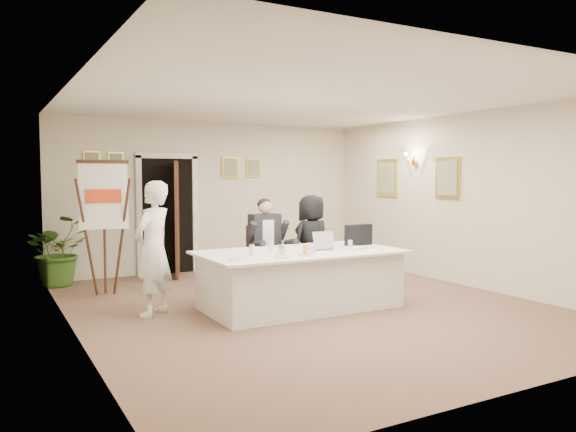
% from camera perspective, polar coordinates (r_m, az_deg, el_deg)
% --- Properties ---
extents(floor, '(7.00, 7.00, 0.00)m').
position_cam_1_polar(floor, '(7.81, 1.91, -9.08)').
color(floor, brown).
rests_on(floor, ground).
extents(ceiling, '(6.00, 7.00, 0.02)m').
position_cam_1_polar(ceiling, '(7.68, 1.96, 11.71)').
color(ceiling, white).
rests_on(ceiling, wall_back).
extents(wall_back, '(6.00, 0.10, 2.80)m').
position_cam_1_polar(wall_back, '(10.78, -7.64, 2.00)').
color(wall_back, beige).
rests_on(wall_back, floor).
extents(wall_front, '(6.00, 0.10, 2.80)m').
position_cam_1_polar(wall_front, '(4.95, 23.12, -0.59)').
color(wall_front, beige).
rests_on(wall_front, floor).
extents(wall_left, '(0.10, 7.00, 2.80)m').
position_cam_1_polar(wall_left, '(6.61, -21.02, 0.54)').
color(wall_left, beige).
rests_on(wall_left, floor).
extents(wall_right, '(0.10, 7.00, 2.80)m').
position_cam_1_polar(wall_right, '(9.51, 17.67, 1.59)').
color(wall_right, beige).
rests_on(wall_right, floor).
extents(doorway, '(1.14, 0.86, 2.20)m').
position_cam_1_polar(doorway, '(10.34, -11.82, -0.11)').
color(doorway, black).
rests_on(doorway, floor).
extents(pictures_back_wall, '(3.40, 0.06, 0.80)m').
position_cam_1_polar(pictures_back_wall, '(10.48, -11.69, 4.36)').
color(pictures_back_wall, gold).
rests_on(pictures_back_wall, wall_back).
extents(pictures_right_wall, '(0.06, 2.20, 0.80)m').
position_cam_1_polar(pictures_right_wall, '(10.35, 12.76, 3.80)').
color(pictures_right_wall, gold).
rests_on(pictures_right_wall, wall_right).
extents(wall_sconce, '(0.20, 0.30, 0.24)m').
position_cam_1_polar(wall_sconce, '(10.30, 12.50, 5.75)').
color(wall_sconce, '#BB713C').
rests_on(wall_sconce, wall_right).
extents(conference_table, '(2.70, 1.44, 0.78)m').
position_cam_1_polar(conference_table, '(7.61, 1.25, -6.41)').
color(conference_table, silver).
rests_on(conference_table, floor).
extents(seated_man, '(0.73, 0.76, 1.46)m').
position_cam_1_polar(seated_man, '(8.56, -2.23, -2.96)').
color(seated_man, black).
rests_on(seated_man, floor).
extents(flip_chart, '(0.71, 0.49, 1.97)m').
position_cam_1_polar(flip_chart, '(8.71, -18.15, -1.86)').
color(flip_chart, '#331C10').
rests_on(flip_chart, floor).
extents(standing_man, '(0.74, 0.72, 1.72)m').
position_cam_1_polar(standing_man, '(7.35, -13.53, -3.22)').
color(standing_man, white).
rests_on(standing_man, floor).
extents(standing_woman, '(0.81, 0.60, 1.49)m').
position_cam_1_polar(standing_woman, '(8.76, 2.41, -2.70)').
color(standing_woman, black).
rests_on(standing_woman, floor).
extents(potted_palm, '(1.21, 1.11, 1.16)m').
position_cam_1_polar(potted_palm, '(9.87, -22.29, -3.23)').
color(potted_palm, '#376421').
rests_on(potted_palm, floor).
extents(laptop, '(0.33, 0.35, 0.28)m').
position_cam_1_polar(laptop, '(7.71, 3.19, -2.38)').
color(laptop, '#B7BABC').
rests_on(laptop, conference_table).
extents(laptop_bag, '(0.44, 0.16, 0.30)m').
position_cam_1_polar(laptop_bag, '(8.23, 7.17, -1.90)').
color(laptop_bag, black).
rests_on(laptop_bag, conference_table).
extents(paper_stack, '(0.34, 0.28, 0.03)m').
position_cam_1_polar(paper_stack, '(7.76, 6.83, -3.27)').
color(paper_stack, white).
rests_on(paper_stack, conference_table).
extents(plate_left, '(0.26, 0.26, 0.01)m').
position_cam_1_polar(plate_left, '(6.81, -5.02, -4.34)').
color(plate_left, white).
rests_on(plate_left, conference_table).
extents(plate_mid, '(0.25, 0.25, 0.01)m').
position_cam_1_polar(plate_mid, '(6.94, -0.47, -4.17)').
color(plate_mid, white).
rests_on(plate_mid, conference_table).
extents(plate_near, '(0.23, 0.23, 0.01)m').
position_cam_1_polar(plate_near, '(7.08, 1.91, -4.01)').
color(plate_near, white).
rests_on(plate_near, conference_table).
extents(glass_a, '(0.08, 0.08, 0.14)m').
position_cam_1_polar(glass_a, '(7.10, -3.69, -3.48)').
color(glass_a, silver).
rests_on(glass_a, conference_table).
extents(glass_b, '(0.07, 0.07, 0.14)m').
position_cam_1_polar(glass_b, '(7.23, 2.53, -3.34)').
color(glass_b, silver).
rests_on(glass_b, conference_table).
extents(glass_c, '(0.08, 0.08, 0.14)m').
position_cam_1_polar(glass_c, '(7.65, 6.33, -2.96)').
color(glass_c, silver).
rests_on(glass_c, conference_table).
extents(glass_d, '(0.08, 0.08, 0.14)m').
position_cam_1_polar(glass_d, '(7.60, -1.73, -2.98)').
color(glass_d, silver).
rests_on(glass_d, conference_table).
extents(oj_glass, '(0.08, 0.08, 0.13)m').
position_cam_1_polar(oj_glass, '(7.13, 1.76, -3.48)').
color(oj_glass, '#FFB315').
rests_on(oj_glass, conference_table).
extents(steel_jug, '(0.12, 0.12, 0.11)m').
position_cam_1_polar(steel_jug, '(7.17, -0.66, -3.52)').
color(steel_jug, silver).
rests_on(steel_jug, conference_table).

